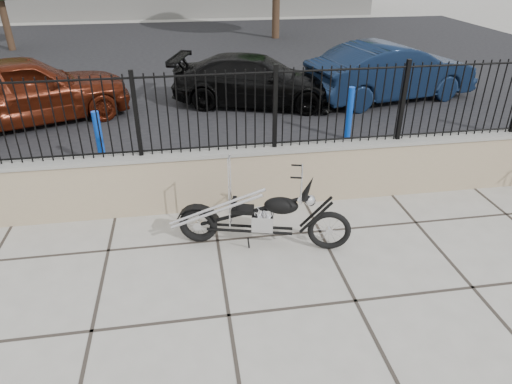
{
  "coord_description": "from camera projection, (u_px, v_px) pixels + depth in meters",
  "views": [
    {
      "loc": [
        -0.31,
        -3.86,
        3.7
      ],
      "look_at": [
        0.57,
        1.61,
        0.68
      ],
      "focal_mm": 32.0,
      "sensor_mm": 36.0,
      "label": 1
    }
  ],
  "objects": [
    {
      "name": "ground_plane",
      "position": [
        229.0,
        315.0,
        5.16
      ],
      "size": [
        90.0,
        90.0,
        0.0
      ],
      "primitive_type": "plane",
      "color": "#99968E",
      "rests_on": "ground"
    },
    {
      "name": "parking_lot",
      "position": [
        191.0,
        64.0,
        16.0
      ],
      "size": [
        30.0,
        30.0,
        0.0
      ],
      "primitive_type": "plane",
      "color": "black",
      "rests_on": "ground"
    },
    {
      "name": "retaining_wall",
      "position": [
        211.0,
        179.0,
        7.1
      ],
      "size": [
        14.0,
        0.36,
        0.96
      ],
      "primitive_type": "cube",
      "color": "gray",
      "rests_on": "ground_plane"
    },
    {
      "name": "iron_fence",
      "position": [
        207.0,
        112.0,
        6.58
      ],
      "size": [
        14.0,
        0.08,
        1.2
      ],
      "primitive_type": "cube",
      "color": "black",
      "rests_on": "retaining_wall"
    },
    {
      "name": "chopper_motorcycle",
      "position": [
        260.0,
        203.0,
        6.05
      ],
      "size": [
        2.28,
        0.96,
        1.35
      ],
      "primitive_type": null,
      "rotation": [
        0.0,
        0.0,
        -0.26
      ],
      "color": "black",
      "rests_on": "ground_plane"
    },
    {
      "name": "car_red",
      "position": [
        24.0,
        90.0,
        10.36
      ],
      "size": [
        4.97,
        3.48,
        1.57
      ],
      "primitive_type": "imported",
      "rotation": [
        0.0,
        0.0,
        1.97
      ],
      "color": "#4C180A",
      "rests_on": "parking_lot"
    },
    {
      "name": "car_black",
      "position": [
        256.0,
        81.0,
        11.67
      ],
      "size": [
        4.61,
        2.89,
        1.24
      ],
      "primitive_type": "imported",
      "rotation": [
        0.0,
        0.0,
        1.28
      ],
      "color": "black",
      "rests_on": "parking_lot"
    },
    {
      "name": "car_blue",
      "position": [
        391.0,
        72.0,
        12.0
      ],
      "size": [
        4.73,
        2.5,
        1.48
      ],
      "primitive_type": "imported",
      "rotation": [
        0.0,
        0.0,
        1.79
      ],
      "color": "#0E1B34",
      "rests_on": "parking_lot"
    },
    {
      "name": "bollard_a",
      "position": [
        100.0,
        141.0,
        8.28
      ],
      "size": [
        0.16,
        0.16,
        1.11
      ],
      "primitive_type": "cylinder",
      "rotation": [
        0.0,
        0.0,
        -0.28
      ],
      "color": "#0B2FB3",
      "rests_on": "ground_plane"
    },
    {
      "name": "bollard_b",
      "position": [
        349.0,
        114.0,
        9.57
      ],
      "size": [
        0.15,
        0.15,
        1.13
      ],
      "primitive_type": "cylinder",
      "rotation": [
        0.0,
        0.0,
        -0.1
      ],
      "color": "blue",
      "rests_on": "ground_plane"
    }
  ]
}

